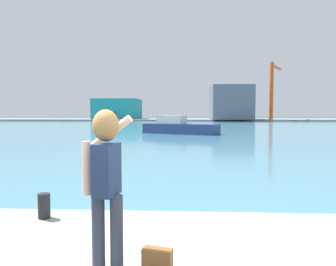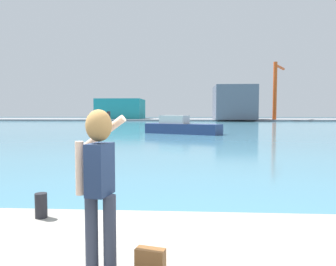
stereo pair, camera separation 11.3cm
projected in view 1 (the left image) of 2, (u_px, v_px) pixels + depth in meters
ground_plane at (184, 127)px, 53.52m from camera, size 220.00×220.00×0.00m
harbor_water at (184, 126)px, 55.51m from camera, size 140.00×100.00×0.02m
far_shore_dock at (184, 120)px, 95.36m from camera, size 140.00×20.00×0.45m
person_photographer at (106, 173)px, 3.49m from camera, size 0.53×0.57×1.74m
handbag at (157, 260)px, 3.52m from camera, size 0.34×0.21×0.24m
harbor_bollard at (44, 206)px, 5.26m from camera, size 0.19×0.19×0.40m
boat_moored at (179, 127)px, 35.93m from camera, size 8.64×5.83×2.02m
warehouse_left at (118, 109)px, 96.36m from camera, size 12.91×12.29×5.77m
warehouse_right at (231, 103)px, 88.48m from camera, size 10.59×13.17×8.99m
port_crane at (273, 85)px, 86.71m from camera, size 5.28×9.07×15.07m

